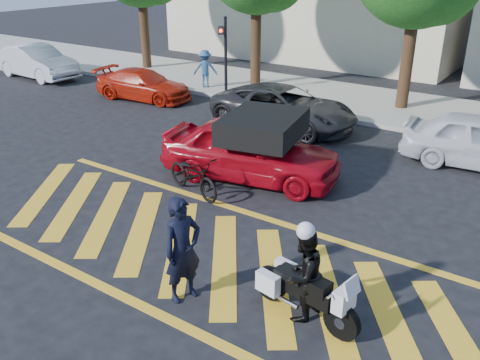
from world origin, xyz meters
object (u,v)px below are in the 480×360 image
Objects in this scene: police_motorcycle at (303,291)px; parked_mid_left at (284,107)px; bicycle at (193,175)px; parked_left at (144,85)px; officer_moto at (303,275)px; parked_far_left at (37,62)px; officer_bike at (183,250)px; red_convertible at (251,150)px.

police_motorcycle is 0.41× the size of parked_mid_left.
parked_left is (-7.27, 5.80, 0.09)m from bicycle.
police_motorcycle is 0.31m from officer_moto.
police_motorcycle is at bearing 120.04° from officer_moto.
parked_far_left is 6.86m from parked_left.
parked_far_left is at bearing 164.89° from police_motorcycle.
bicycle is (-2.47, 3.29, -0.44)m from officer_bike.
officer_bike is at bearing -116.34° from parked_far_left.
red_convertible is (-1.84, 4.88, -0.15)m from officer_bike.
parked_mid_left is (-5.16, 8.41, 0.20)m from police_motorcycle.
officer_bike is 0.40× the size of red_convertible.
bicycle is at bearing -109.95° from parked_far_left.
officer_moto is at bearing -149.99° from red_convertible.
red_convertible is 1.14× the size of parked_left.
parked_left is (-11.64, 8.41, 0.10)m from police_motorcycle.
parked_left is at bearing 67.51° from bicycle.
officer_moto is 20.30m from parked_far_left.
officer_moto is (1.89, 0.68, -0.14)m from officer_bike.
parked_left is at bearing 153.49° from police_motorcycle.
parked_left is (-9.74, 9.09, -0.35)m from officer_bike.
police_motorcycle is 0.44× the size of red_convertible.
officer_bike is at bearing -127.01° from bicycle.
police_motorcycle is at bearing -112.08° from parked_far_left.
red_convertible is (-3.74, 4.20, 0.30)m from police_motorcycle.
red_convertible is 0.93× the size of parked_mid_left.
parked_mid_left reaches higher than bicycle.
parked_far_left is at bearing -105.14° from officer_moto.
parked_mid_left is at bearing 23.89° from bicycle.
bicycle is 0.47× the size of parked_left.
police_motorcycle is 9.87m from parked_mid_left.
officer_moto is 0.32× the size of parked_mid_left.
parked_far_left is (-14.12, 5.80, 0.26)m from bicycle.
parked_mid_left is at bearing -97.65° from parked_left.
officer_moto reaches higher than red_convertible.
officer_bike is 0.93× the size of police_motorcycle.
officer_bike is 0.38× the size of parked_mid_left.
parked_far_left is at bearing 78.88° from officer_bike.
bicycle reaches higher than police_motorcycle.
bicycle is 0.94× the size of police_motorcycle.
police_motorcycle is (1.90, 0.68, -0.45)m from officer_bike.
officer_moto is 0.34× the size of red_convertible.
officer_moto is at bearing -148.08° from parked_mid_left.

